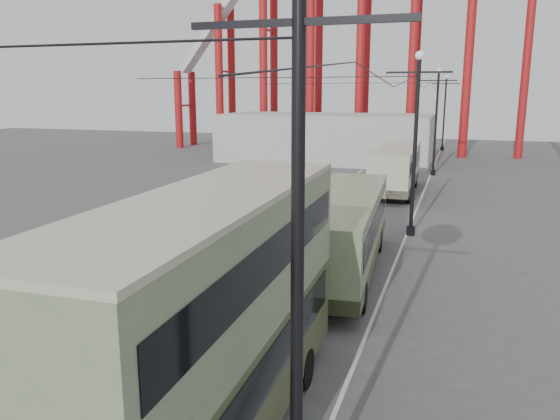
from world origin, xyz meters
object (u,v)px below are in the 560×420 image
(double_decker_bus, at_px, (214,311))
(single_decker_cream, at_px, (396,168))
(pedestrian, at_px, (281,261))
(lamp_post_near, at_px, (299,56))
(single_decker_green, at_px, (343,229))

(double_decker_bus, height_order, single_decker_cream, double_decker_bus)
(double_decker_bus, height_order, pedestrian, double_decker_bus)
(lamp_post_near, bearing_deg, double_decker_bus, 140.39)
(double_decker_bus, relative_size, single_decker_green, 0.86)
(pedestrian, bearing_deg, single_decker_green, -134.81)
(double_decker_bus, bearing_deg, single_decker_green, 88.01)
(single_decker_cream, height_order, pedestrian, single_decker_cream)
(single_decker_green, relative_size, pedestrian, 7.05)
(single_decker_cream, bearing_deg, double_decker_bus, -90.80)
(single_decker_green, distance_m, single_decker_cream, 19.07)
(single_decker_cream, relative_size, pedestrian, 6.44)
(lamp_post_near, xyz_separation_m, single_decker_green, (-2.13, 13.88, -5.99))
(lamp_post_near, xyz_separation_m, single_decker_cream, (-2.20, 32.94, -5.96))
(single_decker_cream, bearing_deg, lamp_post_near, -86.80)
(lamp_post_near, xyz_separation_m, pedestrian, (-4.23, 12.09, -7.02))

